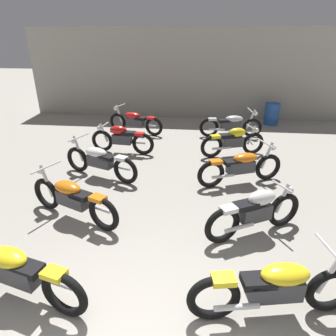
% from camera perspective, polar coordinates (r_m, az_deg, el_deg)
% --- Properties ---
extents(back_wall, '(13.40, 0.24, 3.60)m').
position_cam_1_polar(back_wall, '(12.82, 3.52, 17.87)').
color(back_wall, '#9E998E').
rests_on(back_wall, ground).
extents(motorcycle_left_row_0, '(2.13, 0.81, 0.97)m').
position_cam_1_polar(motorcycle_left_row_0, '(4.49, -27.69, -17.37)').
color(motorcycle_left_row_0, black).
rests_on(motorcycle_left_row_0, ground).
extents(motorcycle_left_row_1, '(2.04, 1.04, 0.97)m').
position_cam_1_polar(motorcycle_left_row_1, '(5.83, -18.22, -5.56)').
color(motorcycle_left_row_1, black).
rests_on(motorcycle_left_row_1, ground).
extents(motorcycle_left_row_2, '(2.06, 0.98, 0.97)m').
position_cam_1_polar(motorcycle_left_row_2, '(7.37, -13.22, 1.46)').
color(motorcycle_left_row_2, black).
rests_on(motorcycle_left_row_2, ground).
extents(motorcycle_left_row_3, '(1.97, 0.48, 0.88)m').
position_cam_1_polar(motorcycle_left_row_3, '(8.85, -9.03, 5.74)').
color(motorcycle_left_row_3, black).
rests_on(motorcycle_left_row_3, ground).
extents(motorcycle_left_row_4, '(2.10, 0.90, 0.97)m').
position_cam_1_polar(motorcycle_left_row_4, '(10.71, -6.48, 9.12)').
color(motorcycle_left_row_4, black).
rests_on(motorcycle_left_row_4, ground).
extents(motorcycle_right_row_0, '(2.15, 0.77, 0.97)m').
position_cam_1_polar(motorcycle_right_row_0, '(4.05, 20.34, -21.01)').
color(motorcycle_right_row_0, black).
rests_on(motorcycle_right_row_0, ground).
extents(motorcycle_right_row_1, '(1.79, 1.03, 0.88)m').
position_cam_1_polar(motorcycle_right_row_1, '(5.35, 16.76, -8.12)').
color(motorcycle_right_row_1, black).
rests_on(motorcycle_right_row_1, ground).
extents(motorcycle_right_row_2, '(2.05, 1.01, 0.97)m').
position_cam_1_polar(motorcycle_right_row_2, '(7.07, 14.13, 0.36)').
color(motorcycle_right_row_2, black).
rests_on(motorcycle_right_row_2, ground).
extents(motorcycle_right_row_3, '(1.90, 0.77, 0.88)m').
position_cam_1_polar(motorcycle_right_row_3, '(8.72, 12.66, 5.17)').
color(motorcycle_right_row_3, black).
rests_on(motorcycle_right_row_3, ground).
extents(motorcycle_right_row_4, '(2.17, 0.68, 0.97)m').
position_cam_1_polar(motorcycle_right_row_4, '(10.44, 12.26, 8.32)').
color(motorcycle_right_row_4, black).
rests_on(motorcycle_right_row_4, ground).
extents(oil_drum, '(0.59, 0.59, 0.85)m').
position_cam_1_polar(oil_drum, '(12.49, 19.61, 9.95)').
color(oil_drum, '#23519E').
rests_on(oil_drum, ground).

